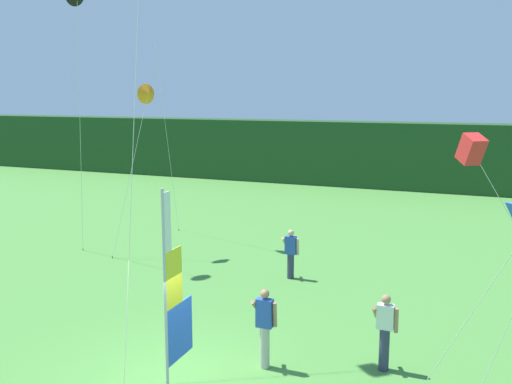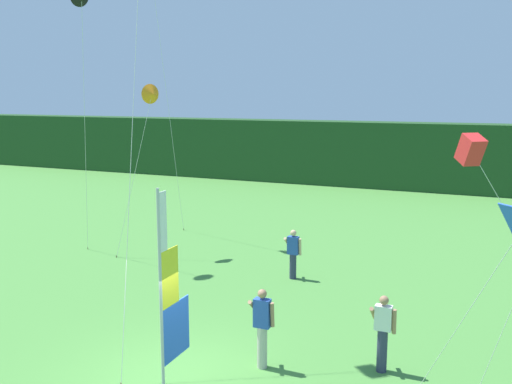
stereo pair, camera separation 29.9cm
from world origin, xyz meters
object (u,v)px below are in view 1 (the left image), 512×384
object	(u,v)px
person_near_banner	(291,253)
person_far_left	(265,326)
person_mid_field	(385,330)
kite_red_box_2	(472,150)
banner_flag	(173,300)
kite_orange_delta_1	(148,95)

from	to	relation	value
person_near_banner	person_far_left	distance (m)	6.15
person_mid_field	kite_red_box_2	distance (m)	4.25
person_near_banner	kite_red_box_2	distance (m)	7.81
person_mid_field	kite_red_box_2	bearing A→B (deg)	33.41
banner_flag	kite_orange_delta_1	xyz separation A→B (m)	(-6.04, 8.72, 3.86)
person_far_left	kite_red_box_2	bearing A→B (deg)	25.13
person_near_banner	kite_orange_delta_1	size ratio (longest dim) A/B	0.26
person_far_left	kite_red_box_2	world-z (taller)	kite_red_box_2
banner_flag	person_far_left	world-z (taller)	banner_flag
person_far_left	kite_red_box_2	xyz separation A→B (m)	(3.94, 1.85, 3.80)
kite_red_box_2	person_near_banner	bearing A→B (deg)	142.30
person_near_banner	kite_orange_delta_1	distance (m)	7.72
kite_orange_delta_1	kite_red_box_2	distance (m)	12.27
banner_flag	person_far_left	bearing A→B (deg)	58.05
kite_orange_delta_1	kite_red_box_2	xyz separation A→B (m)	(11.14, -5.01, -1.13)
person_mid_field	person_far_left	distance (m)	2.59
kite_orange_delta_1	person_far_left	bearing A→B (deg)	-43.63
kite_orange_delta_1	person_mid_field	bearing A→B (deg)	-31.90
person_near_banner	kite_red_box_2	xyz separation A→B (m)	(5.36, -4.14, 3.90)
person_near_banner	person_mid_field	world-z (taller)	person_mid_field
kite_orange_delta_1	kite_red_box_2	bearing A→B (deg)	-24.22
banner_flag	kite_red_box_2	bearing A→B (deg)	36.02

